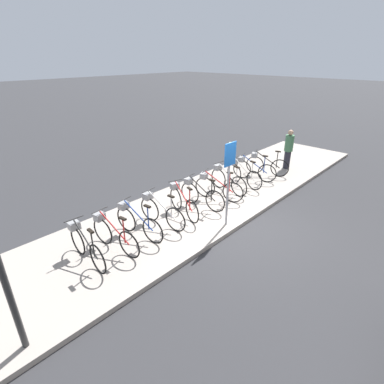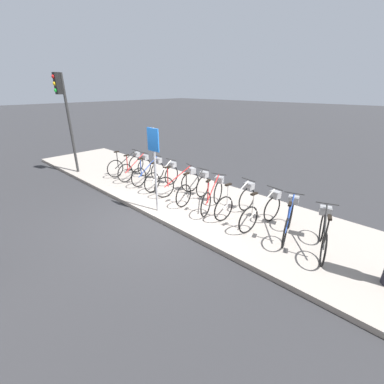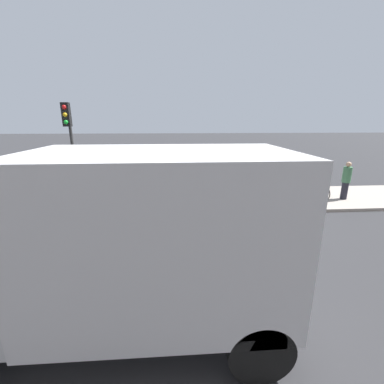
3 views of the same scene
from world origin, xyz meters
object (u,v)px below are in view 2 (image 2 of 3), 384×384
traffic_light (63,104)px  sign_post (154,157)px  parked_bicycle_4 (180,181)px  parked_bicycle_2 (150,171)px  parked_bicycle_9 (289,218)px  parked_bicycle_6 (214,194)px  parked_bicycle_7 (238,200)px  parked_bicycle_0 (128,163)px  parked_bicycle_10 (323,231)px  parked_bicycle_5 (195,187)px  parked_bicycle_3 (164,175)px  parked_bicycle_8 (263,210)px  parked_bicycle_1 (137,167)px

traffic_light → sign_post: size_ratio=1.62×
parked_bicycle_4 → sign_post: 1.79m
parked_bicycle_2 → parked_bicycle_9: same height
parked_bicycle_6 → parked_bicycle_7: size_ratio=0.96×
parked_bicycle_0 → parked_bicycle_10: same height
parked_bicycle_0 → parked_bicycle_5: (3.78, -0.07, 0.00)m
parked_bicycle_2 → parked_bicycle_3: 0.78m
parked_bicycle_9 → traffic_light: 8.97m
parked_bicycle_9 → parked_bicycle_10: bearing=-5.5°
parked_bicycle_4 → parked_bicycle_7: same height
parked_bicycle_0 → parked_bicycle_5: bearing=-1.1°
parked_bicycle_2 → parked_bicycle_5: bearing=-2.0°
parked_bicycle_2 → parked_bicycle_7: (3.84, 0.03, 0.00)m
parked_bicycle_6 → parked_bicycle_8: (1.55, 0.06, 0.00)m
sign_post → traffic_light: bearing=-179.5°
parked_bicycle_7 → traffic_light: size_ratio=0.43×
parked_bicycle_3 → parked_bicycle_2: bearing=179.3°
parked_bicycle_1 → parked_bicycle_10: same height
parked_bicycle_3 → parked_bicycle_5: (1.56, -0.07, 0.00)m
parked_bicycle_0 → parked_bicycle_6: (4.53, -0.12, 0.00)m
parked_bicycle_5 → parked_bicycle_7: 1.50m
parked_bicycle_0 → parked_bicycle_9: same height
parked_bicycle_6 → parked_bicycle_5: bearing=176.7°
parked_bicycle_0 → parked_bicycle_8: size_ratio=1.01×
parked_bicycle_4 → parked_bicycle_5: 0.72m
parked_bicycle_0 → parked_bicycle_8: (6.08, -0.05, 0.00)m
parked_bicycle_2 → parked_bicycle_1: bearing=-175.4°
parked_bicycle_10 → sign_post: 4.41m
parked_bicycle_2 → sign_post: bearing=-33.8°
parked_bicycle_6 → traffic_light: size_ratio=0.42×
parked_bicycle_6 → parked_bicycle_7: (0.74, 0.15, 0.00)m
parked_bicycle_2 → parked_bicycle_10: (6.10, -0.12, 0.00)m
parked_bicycle_0 → parked_bicycle_3: 2.22m
parked_bicycle_10 → sign_post: bearing=-163.1°
parked_bicycle_7 → traffic_light: traffic_light is taller
parked_bicycle_3 → parked_bicycle_9: 4.53m
parked_bicycle_4 → traffic_light: traffic_light is taller
parked_bicycle_7 → parked_bicycle_9: 1.48m
parked_bicycle_0 → parked_bicycle_9: bearing=-0.3°
parked_bicycle_1 → parked_bicycle_9: (6.06, 0.01, 0.00)m
parked_bicycle_2 → parked_bicycle_5: 2.35m
parked_bicycle_2 → parked_bicycle_8: 4.65m
parked_bicycle_4 → parked_bicycle_10: bearing=-1.1°
parked_bicycle_1 → traffic_light: (-2.51, -1.35, 2.27)m
parked_bicycle_6 → parked_bicycle_8: 1.56m
parked_bicycle_10 → sign_post: (-4.08, -1.24, 1.15)m
parked_bicycle_5 → parked_bicycle_10: size_ratio=1.05×
parked_bicycle_5 → traffic_light: bearing=-166.7°
parked_bicycle_1 → parked_bicycle_6: 3.84m
parked_bicycle_0 → parked_bicycle_4: 3.06m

